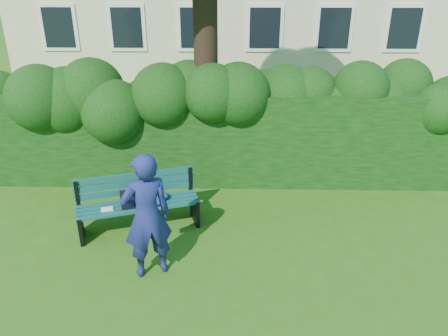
{
  "coord_description": "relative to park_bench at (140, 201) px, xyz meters",
  "views": [
    {
      "loc": [
        0.15,
        -5.82,
        3.9
      ],
      "look_at": [
        0.0,
        0.6,
        0.95
      ],
      "focal_mm": 35.0,
      "sensor_mm": 36.0,
      "label": 1
    }
  ],
  "objects": [
    {
      "name": "ground",
      "position": [
        1.34,
        -0.29,
        -0.5
      ],
      "size": [
        80.0,
        80.0,
        0.0
      ],
      "primitive_type": "plane",
      "color": "#325812",
      "rests_on": "ground"
    },
    {
      "name": "man_reading",
      "position": [
        0.35,
        -1.15,
        0.41
      ],
      "size": [
        0.78,
        0.67,
        1.81
      ],
      "primitive_type": "imported",
      "rotation": [
        0.0,
        0.0,
        3.57
      ],
      "color": "navy",
      "rests_on": "ground"
    },
    {
      "name": "park_bench",
      "position": [
        0.0,
        0.0,
        0.0
      ],
      "size": [
        2.0,
        1.13,
        0.89
      ],
      "rotation": [
        0.0,
        0.0,
        0.32
      ],
      "color": "#0D4443",
      "rests_on": "ground"
    },
    {
      "name": "hedge",
      "position": [
        1.34,
        1.91,
        0.4
      ],
      "size": [
        10.0,
        1.0,
        1.8
      ],
      "color": "black",
      "rests_on": "ground"
    }
  ]
}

